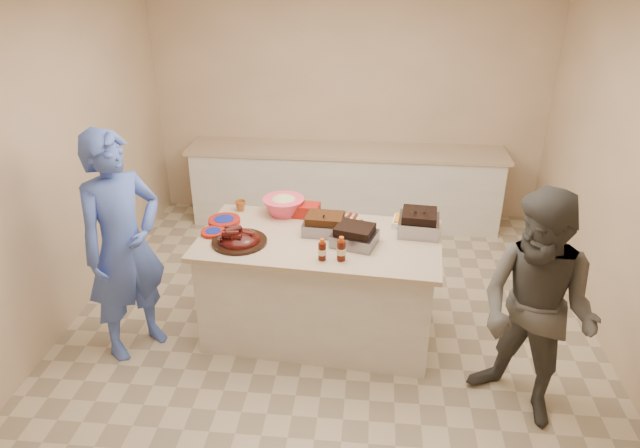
# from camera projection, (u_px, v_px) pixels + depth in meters

# --- Properties ---
(room) EXTENTS (4.50, 5.00, 2.70)m
(room) POSITION_uv_depth(u_px,v_px,m) (329.00, 331.00, 4.88)
(room) COLOR beige
(room) RESTS_ON ground
(back_counter) EXTENTS (3.60, 0.64, 0.90)m
(back_counter) POSITION_uv_depth(u_px,v_px,m) (345.00, 185.00, 6.65)
(back_counter) COLOR silver
(back_counter) RESTS_ON ground
(island) EXTENTS (1.97, 1.15, 0.90)m
(island) POSITION_uv_depth(u_px,v_px,m) (319.00, 331.00, 4.88)
(island) COLOR silver
(island) RESTS_ON ground
(rib_platter) EXTENTS (0.51, 0.51, 0.17)m
(rib_platter) POSITION_uv_depth(u_px,v_px,m) (240.00, 243.00, 4.42)
(rib_platter) COLOR #440C08
(rib_platter) RESTS_ON island
(pulled_pork_tray) EXTENTS (0.35, 0.28, 0.10)m
(pulled_pork_tray) POSITION_uv_depth(u_px,v_px,m) (325.00, 233.00, 4.57)
(pulled_pork_tray) COLOR #47230F
(pulled_pork_tray) RESTS_ON island
(brisket_tray) EXTENTS (0.39, 0.35, 0.10)m
(brisket_tray) POSITION_uv_depth(u_px,v_px,m) (354.00, 244.00, 4.39)
(brisket_tray) COLOR black
(brisket_tray) RESTS_ON island
(roasting_pan) EXTENTS (0.34, 0.34, 0.13)m
(roasting_pan) POSITION_uv_depth(u_px,v_px,m) (418.00, 232.00, 4.57)
(roasting_pan) COLOR gray
(roasting_pan) RESTS_ON island
(coleslaw_bowl) EXTENTS (0.38, 0.38, 0.25)m
(coleslaw_bowl) POSITION_uv_depth(u_px,v_px,m) (284.00, 214.00, 4.89)
(coleslaw_bowl) COLOR #FB4160
(coleslaw_bowl) RESTS_ON island
(sausage_plate) EXTENTS (0.41, 0.41, 0.05)m
(sausage_plate) POSITION_uv_depth(u_px,v_px,m) (346.00, 227.00, 4.66)
(sausage_plate) COLOR silver
(sausage_plate) RESTS_ON island
(mac_cheese_dish) EXTENTS (0.30, 0.24, 0.07)m
(mac_cheese_dish) POSITION_uv_depth(u_px,v_px,m) (410.00, 226.00, 4.68)
(mac_cheese_dish) COLOR orange
(mac_cheese_dish) RESTS_ON island
(bbq_bottle_a) EXTENTS (0.06, 0.06, 0.17)m
(bbq_bottle_a) POSITION_uv_depth(u_px,v_px,m) (322.00, 260.00, 4.18)
(bbq_bottle_a) COLOR #410F05
(bbq_bottle_a) RESTS_ON island
(bbq_bottle_b) EXTENTS (0.07, 0.07, 0.19)m
(bbq_bottle_b) POSITION_uv_depth(u_px,v_px,m) (341.00, 260.00, 4.17)
(bbq_bottle_b) COLOR #410F05
(bbq_bottle_b) RESTS_ON island
(mustard_bottle) EXTENTS (0.05, 0.05, 0.13)m
(mustard_bottle) POSITION_uv_depth(u_px,v_px,m) (314.00, 230.00, 4.61)
(mustard_bottle) COLOR #EBB408
(mustard_bottle) RESTS_ON island
(sauce_bowl) EXTENTS (0.13, 0.05, 0.13)m
(sauce_bowl) POSITION_uv_depth(u_px,v_px,m) (328.00, 225.00, 4.70)
(sauce_bowl) COLOR silver
(sauce_bowl) RESTS_ON island
(plate_stack_large) EXTENTS (0.29, 0.29, 0.03)m
(plate_stack_large) POSITION_uv_depth(u_px,v_px,m) (224.00, 222.00, 4.74)
(plate_stack_large) COLOR maroon
(plate_stack_large) RESTS_ON island
(plate_stack_small) EXTENTS (0.21, 0.21, 0.03)m
(plate_stack_small) POSITION_uv_depth(u_px,v_px,m) (213.00, 234.00, 4.55)
(plate_stack_small) COLOR maroon
(plate_stack_small) RESTS_ON island
(plastic_cup) EXTENTS (0.10, 0.10, 0.10)m
(plastic_cup) POSITION_uv_depth(u_px,v_px,m) (241.00, 210.00, 4.95)
(plastic_cup) COLOR #98521F
(plastic_cup) RESTS_ON island
(basket_stack) EXTENTS (0.23, 0.19, 0.11)m
(basket_stack) POSITION_uv_depth(u_px,v_px,m) (306.00, 216.00, 4.85)
(basket_stack) COLOR maroon
(basket_stack) RESTS_ON island
(guest_blue) EXTENTS (1.88, 1.63, 0.44)m
(guest_blue) POSITION_uv_depth(u_px,v_px,m) (140.00, 344.00, 4.72)
(guest_blue) COLOR #4A67CB
(guest_blue) RESTS_ON ground
(guest_gray) EXTENTS (1.73, 1.77, 0.63)m
(guest_gray) POSITION_uv_depth(u_px,v_px,m) (517.00, 409.00, 4.06)
(guest_gray) COLOR #55534C
(guest_gray) RESTS_ON ground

